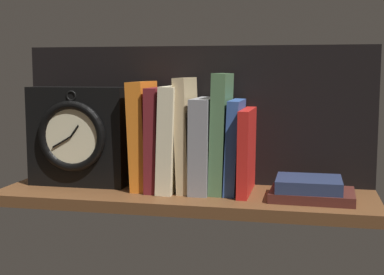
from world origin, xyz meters
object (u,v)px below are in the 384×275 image
object	(u,v)px
book_green_romantic	(221,133)
book_stack_side	(310,190)
book_tan_shortstories	(188,134)
book_red_requiem	(247,151)
book_blue_modern	(235,146)
framed_clock	(76,137)
book_orange_pandolfini	(144,135)
book_maroon_dawkins	(159,138)
book_cream_twain	(173,138)
book_gray_chess	(204,145)

from	to	relation	value
book_green_romantic	book_stack_side	distance (cm)	22.54
book_tan_shortstories	book_stack_side	distance (cm)	29.08
book_green_romantic	book_red_requiem	xyz separation A→B (cm)	(5.66, 0.00, -3.82)
book_blue_modern	framed_clock	distance (cm)	36.41
book_blue_modern	book_red_requiem	xyz separation A→B (cm)	(2.65, 0.00, -0.96)
book_orange_pandolfini	book_tan_shortstories	xyz separation A→B (cm)	(10.14, 0.00, 0.45)
book_maroon_dawkins	book_cream_twain	size ratio (longest dim) A/B	0.99
book_gray_chess	book_stack_side	bearing A→B (deg)	-9.40
book_blue_modern	framed_clock	xyz separation A→B (cm)	(-36.35, -1.47, 1.37)
book_orange_pandolfini	book_blue_modern	world-z (taller)	book_orange_pandolfini
book_maroon_dawkins	book_cream_twain	world-z (taller)	book_cream_twain
book_tan_shortstories	book_red_requiem	bearing A→B (deg)	0.00
book_red_requiem	book_cream_twain	bearing A→B (deg)	180.00
book_orange_pandolfini	book_green_romantic	xyz separation A→B (cm)	(17.66, 0.00, 0.93)
book_green_romantic	book_gray_chess	bearing A→B (deg)	180.00
book_cream_twain	book_gray_chess	distance (cm)	7.08
book_tan_shortstories	book_green_romantic	size ratio (longest dim) A/B	0.96
book_stack_side	book_maroon_dawkins	bearing A→B (deg)	173.47
book_tan_shortstories	book_maroon_dawkins	bearing A→B (deg)	180.00
book_orange_pandolfini	book_gray_chess	world-z (taller)	book_orange_pandolfini
book_cream_twain	book_blue_modern	world-z (taller)	book_cream_twain
book_gray_chess	framed_clock	world-z (taller)	framed_clock
book_blue_modern	book_cream_twain	bearing A→B (deg)	180.00
book_orange_pandolfini	book_tan_shortstories	distance (cm)	10.15
book_orange_pandolfini	book_cream_twain	xyz separation A→B (cm)	(6.83, 0.00, -0.49)
book_cream_twain	book_gray_chess	size ratio (longest dim) A/B	1.13
book_maroon_dawkins	book_cream_twain	distance (cm)	3.38
book_tan_shortstories	book_orange_pandolfini	bearing A→B (deg)	180.00
book_cream_twain	book_red_requiem	world-z (taller)	book_cream_twain
book_gray_chess	book_green_romantic	size ratio (longest dim) A/B	0.79
book_cream_twain	book_stack_side	size ratio (longest dim) A/B	1.32
book_gray_chess	framed_clock	bearing A→B (deg)	-177.14
book_cream_twain	book_gray_chess	bearing A→B (deg)	0.00
book_blue_modern	framed_clock	world-z (taller)	framed_clock
book_maroon_dawkins	book_tan_shortstories	size ratio (longest dim) A/B	0.91
book_blue_modern	book_green_romantic	bearing A→B (deg)	180.00
book_cream_twain	book_red_requiem	size ratio (longest dim) A/B	1.26
framed_clock	book_gray_chess	bearing A→B (deg)	2.86
book_gray_chess	book_orange_pandolfini	bearing A→B (deg)	180.00
book_maroon_dawkins	book_gray_chess	bearing A→B (deg)	0.00
book_cream_twain	book_red_requiem	bearing A→B (deg)	0.00
book_green_romantic	book_stack_side	bearing A→B (deg)	-11.23
book_cream_twain	book_maroon_dawkins	bearing A→B (deg)	180.00
book_gray_chess	book_green_romantic	xyz separation A→B (cm)	(3.86, 0.00, 2.70)
book_orange_pandolfini	framed_clock	xyz separation A→B (cm)	(-15.68, -1.47, -0.55)
book_gray_chess	book_maroon_dawkins	bearing A→B (deg)	180.00
book_red_requiem	book_maroon_dawkins	bearing A→B (deg)	180.00
book_stack_side	book_orange_pandolfini	bearing A→B (deg)	174.07
book_gray_chess	book_stack_side	size ratio (longest dim) A/B	1.17
book_maroon_dawkins	framed_clock	world-z (taller)	same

